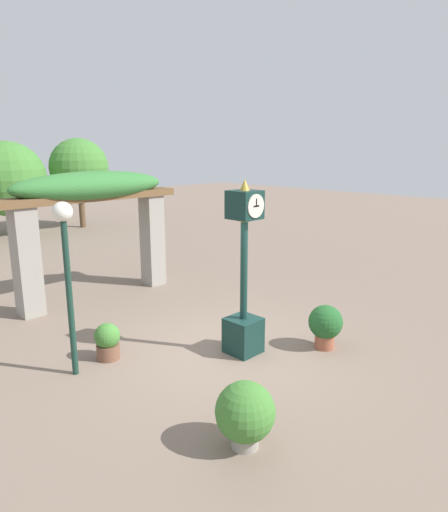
{
  "coord_description": "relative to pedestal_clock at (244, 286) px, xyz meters",
  "views": [
    {
      "loc": [
        -5.62,
        -5.49,
        3.71
      ],
      "look_at": [
        0.23,
        0.27,
        1.76
      ],
      "focal_mm": 32.0,
      "sensor_mm": 36.0,
      "label": 1
    }
  ],
  "objects": [
    {
      "name": "ground_plane",
      "position": [
        -0.23,
        0.23,
        -1.29
      ],
      "size": [
        60.0,
        60.0,
        0.0
      ],
      "primitive_type": "plane",
      "color": "#7F6B5B"
    },
    {
      "name": "pedestal_clock",
      "position": [
        0.0,
        0.0,
        0.0
      ],
      "size": [
        0.57,
        0.57,
        3.19
      ],
      "color": "#14332D",
      "rests_on": "ground"
    },
    {
      "name": "pergola",
      "position": [
        -0.23,
        4.73,
        1.09
      ],
      "size": [
        4.54,
        1.1,
        3.17
      ],
      "color": "gray",
      "rests_on": "ground"
    },
    {
      "name": "potted_plant_near_left",
      "position": [
        1.22,
        -0.98,
        -0.82
      ],
      "size": [
        0.64,
        0.64,
        0.84
      ],
      "color": "#9E563D",
      "rests_on": "ground"
    },
    {
      "name": "potted_plant_near_right",
      "position": [
        -2.03,
        -1.87,
        -0.82
      ],
      "size": [
        0.77,
        0.77,
        0.88
      ],
      "color": "gray",
      "rests_on": "ground"
    },
    {
      "name": "potted_plant_far_left",
      "position": [
        -1.91,
        1.56,
        -0.95
      ],
      "size": [
        0.46,
        0.46,
        0.67
      ],
      "color": "brown",
      "rests_on": "ground"
    },
    {
      "name": "lamp_post",
      "position": [
        -2.6,
        1.44,
        0.8
      ],
      "size": [
        0.31,
        0.31,
        2.9
      ],
      "color": "#19382D",
      "rests_on": "ground"
    }
  ]
}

